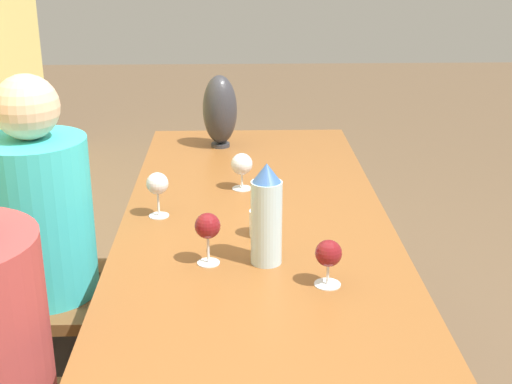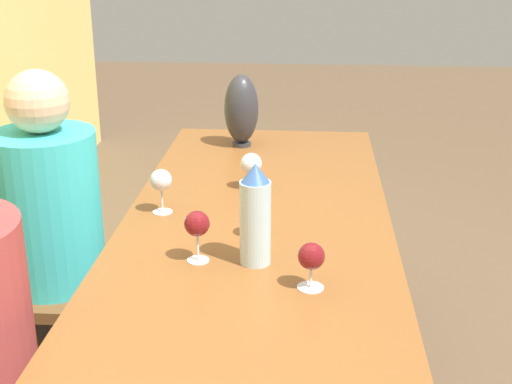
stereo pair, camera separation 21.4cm
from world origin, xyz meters
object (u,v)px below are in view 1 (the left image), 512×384
object	(u,v)px
vase	(220,110)
wine_glass_1	(208,227)
wine_glass_4	(157,185)
wine_glass_6	(328,255)
water_bottle	(266,215)
water_tumbler	(261,223)
wine_glass_7	(242,165)
chair_far	(25,283)
person_far	(47,244)

from	to	relation	value
vase	wine_glass_1	distance (m)	1.09
vase	wine_glass_4	xyz separation A→B (m)	(-0.75, 0.18, -0.05)
vase	wine_glass_6	world-z (taller)	vase
water_bottle	water_tumbler	xyz separation A→B (m)	(0.18, 0.01, -0.10)
water_tumbler	wine_glass_6	distance (m)	0.35
wine_glass_1	wine_glass_7	size ratio (longest dim) A/B	1.13
chair_far	wine_glass_7	bearing A→B (deg)	-73.62
water_bottle	wine_glass_1	bearing A→B (deg)	90.92
water_bottle	wine_glass_4	world-z (taller)	water_bottle
wine_glass_6	person_far	xyz separation A→B (m)	(0.50, 0.84, -0.19)
water_tumbler	wine_glass_4	size ratio (longest dim) A/B	0.55
wine_glass_6	wine_glass_4	bearing A→B (deg)	45.00
vase	person_far	xyz separation A→B (m)	(-0.72, 0.55, -0.26)
wine_glass_1	person_far	world-z (taller)	person_far
wine_glass_6	chair_far	world-z (taller)	chair_far
wine_glass_6	person_far	distance (m)	1.00
chair_far	wine_glass_4	bearing A→B (deg)	-93.85
water_tumbler	wine_glass_6	bearing A→B (deg)	-153.50
vase	wine_glass_4	world-z (taller)	vase
water_bottle	person_far	size ratio (longest dim) A/B	0.24
wine_glass_4	wine_glass_6	size ratio (longest dim) A/B	1.17
wine_glass_1	chair_far	xyz separation A→B (m)	(0.37, 0.62, -0.35)
chair_far	person_far	distance (m)	0.16
wine_glass_4	chair_far	xyz separation A→B (m)	(0.03, 0.45, -0.35)
water_bottle	chair_far	distance (m)	0.94
water_bottle	wine_glass_6	xyz separation A→B (m)	(-0.13, -0.15, -0.05)
water_bottle	chair_far	bearing A→B (deg)	64.66
wine_glass_6	water_bottle	bearing A→B (deg)	47.88
wine_glass_1	wine_glass_6	size ratio (longest dim) A/B	1.18
vase	wine_glass_4	bearing A→B (deg)	166.46
vase	wine_glass_6	bearing A→B (deg)	-166.61
wine_glass_4	water_tumbler	bearing A→B (deg)	-116.68
chair_far	person_far	bearing A→B (deg)	-90.00
wine_glass_4	person_far	world-z (taller)	person_far
wine_glass_1	water_bottle	bearing A→B (deg)	-89.08
wine_glass_6	chair_far	bearing A→B (deg)	61.49
wine_glass_4	wine_glass_6	distance (m)	0.67
wine_glass_4	wine_glass_7	distance (m)	0.36
wine_glass_1	water_tumbler	bearing A→B (deg)	-39.66
water_bottle	person_far	bearing A→B (deg)	62.01
vase	chair_far	distance (m)	1.04
wine_glass_4	wine_glass_6	bearing A→B (deg)	-135.00
water_bottle	person_far	distance (m)	0.82
wine_glass_1	wine_glass_7	distance (m)	0.59
vase	wine_glass_6	distance (m)	1.26
wine_glass_7	vase	bearing A→B (deg)	9.21
water_bottle	wine_glass_4	bearing A→B (deg)	43.76
wine_glass_7	person_far	world-z (taller)	person_far
vase	person_far	world-z (taller)	person_far
wine_glass_4	chair_far	distance (m)	0.57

